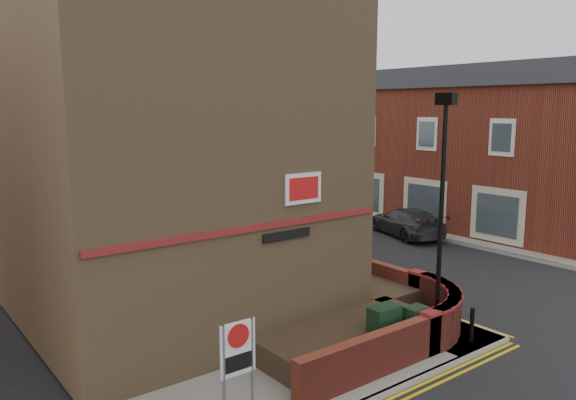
% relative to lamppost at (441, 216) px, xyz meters
% --- Properties ---
extents(ground, '(120.00, 120.00, 0.00)m').
position_rel_lamppost_xyz_m(ground, '(-1.60, -1.20, -3.34)').
color(ground, black).
rests_on(ground, ground).
extents(pavement_corner, '(13.00, 3.00, 0.12)m').
position_rel_lamppost_xyz_m(pavement_corner, '(-5.10, 0.30, -3.28)').
color(pavement_corner, gray).
rests_on(pavement_corner, ground).
extents(pavement_main, '(2.00, 32.00, 0.12)m').
position_rel_lamppost_xyz_m(pavement_main, '(0.40, 14.80, -3.28)').
color(pavement_main, gray).
rests_on(pavement_main, ground).
extents(pavement_far, '(4.00, 40.00, 0.12)m').
position_rel_lamppost_xyz_m(pavement_far, '(11.40, 11.80, -3.28)').
color(pavement_far, gray).
rests_on(pavement_far, ground).
extents(kerb_main_near, '(0.15, 32.00, 0.12)m').
position_rel_lamppost_xyz_m(kerb_main_near, '(1.40, 14.80, -3.28)').
color(kerb_main_near, gray).
rests_on(kerb_main_near, ground).
extents(kerb_main_far, '(0.15, 40.00, 0.12)m').
position_rel_lamppost_xyz_m(kerb_main_far, '(9.40, 11.80, -3.28)').
color(kerb_main_far, gray).
rests_on(kerb_main_far, ground).
extents(yellow_lines_main, '(0.28, 32.00, 0.01)m').
position_rel_lamppost_xyz_m(yellow_lines_main, '(1.65, 14.80, -3.34)').
color(yellow_lines_main, gold).
rests_on(yellow_lines_main, ground).
extents(corner_building, '(8.95, 10.40, 13.60)m').
position_rel_lamppost_xyz_m(corner_building, '(-4.44, 6.80, 2.88)').
color(corner_building, '#8C6E4A').
rests_on(corner_building, ground).
extents(garden_wall, '(6.80, 6.00, 1.20)m').
position_rel_lamppost_xyz_m(garden_wall, '(-1.60, 1.30, -3.34)').
color(garden_wall, maroon).
rests_on(garden_wall, ground).
extents(lamppost, '(0.25, 0.50, 6.30)m').
position_rel_lamppost_xyz_m(lamppost, '(0.00, 0.00, 0.00)').
color(lamppost, black).
rests_on(lamppost, pavement_corner).
extents(utility_cabinet_large, '(0.80, 0.45, 1.20)m').
position_rel_lamppost_xyz_m(utility_cabinet_large, '(-1.90, 0.10, -2.62)').
color(utility_cabinet_large, black).
rests_on(utility_cabinet_large, pavement_corner).
extents(utility_cabinet_small, '(0.55, 0.40, 1.10)m').
position_rel_lamppost_xyz_m(utility_cabinet_small, '(-1.10, -0.20, -2.67)').
color(utility_cabinet_small, black).
rests_on(utility_cabinet_small, pavement_corner).
extents(bollard_near, '(0.11, 0.11, 0.90)m').
position_rel_lamppost_xyz_m(bollard_near, '(0.40, -0.80, -2.77)').
color(bollard_near, black).
rests_on(bollard_near, pavement_corner).
extents(bollard_far, '(0.11, 0.11, 0.90)m').
position_rel_lamppost_xyz_m(bollard_far, '(1.00, -0.00, -2.77)').
color(bollard_far, black).
rests_on(bollard_far, pavement_corner).
extents(zone_sign, '(0.72, 0.07, 2.20)m').
position_rel_lamppost_xyz_m(zone_sign, '(-6.60, -0.70, -1.70)').
color(zone_sign, slate).
rests_on(zone_sign, pavement_corner).
extents(far_terrace, '(5.40, 30.40, 8.00)m').
position_rel_lamppost_xyz_m(far_terrace, '(12.90, 15.80, 0.70)').
color(far_terrace, maroon).
rests_on(far_terrace, ground).
extents(far_terrace_cream, '(5.40, 12.40, 8.00)m').
position_rel_lamppost_xyz_m(far_terrace_cream, '(12.90, 36.80, 0.71)').
color(far_terrace_cream, beige).
rests_on(far_terrace_cream, ground).
extents(tree_near, '(3.64, 3.65, 6.70)m').
position_rel_lamppost_xyz_m(tree_near, '(0.40, 12.85, 1.36)').
color(tree_near, '#382B1E').
rests_on(tree_near, pavement_main).
extents(tree_mid, '(4.03, 4.03, 7.42)m').
position_rel_lamppost_xyz_m(tree_mid, '(0.40, 20.85, 1.85)').
color(tree_mid, '#382B1E').
rests_on(tree_mid, pavement_main).
extents(tree_far, '(3.81, 3.81, 7.00)m').
position_rel_lamppost_xyz_m(tree_far, '(0.40, 28.85, 1.57)').
color(tree_far, '#382B1E').
rests_on(tree_far, pavement_main).
extents(traffic_light_assembly, '(0.20, 0.16, 4.20)m').
position_rel_lamppost_xyz_m(traffic_light_assembly, '(0.80, 23.80, -0.56)').
color(traffic_light_assembly, black).
rests_on(traffic_light_assembly, pavement_main).
extents(silver_car_near, '(2.78, 4.81, 1.50)m').
position_rel_lamppost_xyz_m(silver_car_near, '(3.22, 12.98, -2.59)').
color(silver_car_near, '#A4A7AB').
rests_on(silver_car_near, ground).
extents(red_car_main, '(2.49, 4.80, 1.29)m').
position_rel_lamppost_xyz_m(red_car_main, '(3.40, 14.80, -2.70)').
color(red_car_main, maroon).
rests_on(red_car_main, ground).
extents(grey_car_far, '(3.17, 5.01, 1.35)m').
position_rel_lamppost_xyz_m(grey_car_far, '(8.84, 8.61, -2.67)').
color(grey_car_far, '#2B2B30').
rests_on(grey_car_far, ground).
extents(silver_car_far, '(2.79, 4.67, 1.49)m').
position_rel_lamppost_xyz_m(silver_car_far, '(7.91, 16.29, -2.60)').
color(silver_car_far, '#B7BCC0').
rests_on(silver_car_far, ground).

